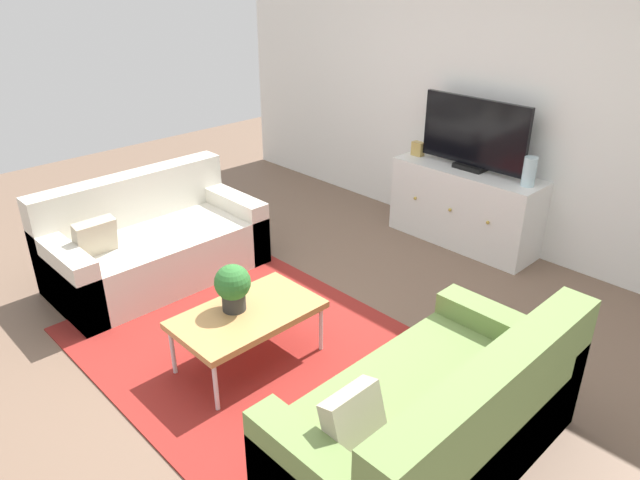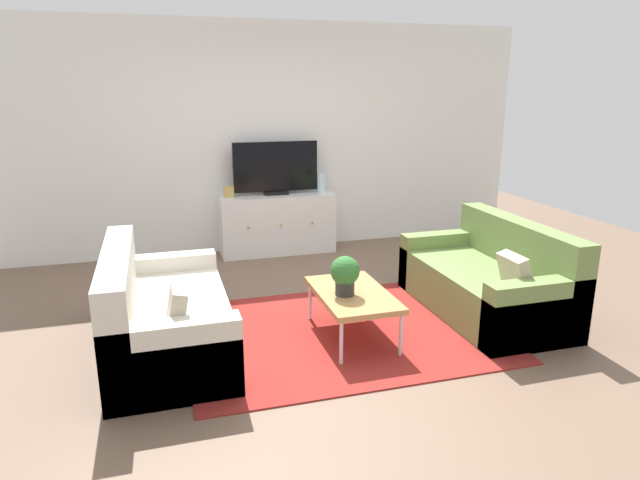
% 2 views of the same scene
% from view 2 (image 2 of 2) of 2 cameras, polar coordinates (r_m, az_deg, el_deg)
% --- Properties ---
extents(ground_plane, '(10.00, 10.00, 0.00)m').
position_cam_2_polar(ground_plane, '(4.80, 1.51, -8.68)').
color(ground_plane, brown).
extents(wall_back, '(6.40, 0.12, 2.70)m').
position_cam_2_polar(wall_back, '(6.88, -5.08, 10.29)').
color(wall_back, white).
rests_on(wall_back, ground_plane).
extents(area_rug, '(2.50, 1.90, 0.01)m').
position_cam_2_polar(area_rug, '(4.67, 2.09, -9.34)').
color(area_rug, maroon).
rests_on(area_rug, ground_plane).
extents(couch_left_side, '(0.87, 1.66, 0.82)m').
position_cam_2_polar(couch_left_side, '(4.40, -16.27, -7.79)').
color(couch_left_side, beige).
rests_on(couch_left_side, ground_plane).
extents(couch_right_side, '(0.87, 1.66, 0.82)m').
position_cam_2_polar(couch_right_side, '(5.21, 17.13, -4.16)').
color(couch_right_side, olive).
rests_on(couch_right_side, ground_plane).
extents(coffee_table, '(0.55, 0.92, 0.39)m').
position_cam_2_polar(coffee_table, '(4.46, 3.34, -5.67)').
color(coffee_table, '#B7844C').
rests_on(coffee_table, ground_plane).
extents(potted_plant, '(0.23, 0.23, 0.31)m').
position_cam_2_polar(potted_plant, '(4.33, 2.57, -3.46)').
color(potted_plant, '#2D2D2D').
rests_on(potted_plant, coffee_table).
extents(tv_console, '(1.37, 0.47, 0.71)m').
position_cam_2_polar(tv_console, '(6.77, -4.42, 1.69)').
color(tv_console, white).
rests_on(tv_console, ground_plane).
extents(flat_screen_tv, '(1.01, 0.16, 0.63)m').
position_cam_2_polar(flat_screen_tv, '(6.66, -4.58, 7.32)').
color(flat_screen_tv, black).
rests_on(flat_screen_tv, tv_console).
extents(glass_vase, '(0.11, 0.11, 0.24)m').
position_cam_2_polar(glass_vase, '(6.81, 0.15, 5.92)').
color(glass_vase, silver).
rests_on(glass_vase, tv_console).
extents(mantel_clock, '(0.11, 0.07, 0.13)m').
position_cam_2_polar(mantel_clock, '(6.59, -9.30, 4.89)').
color(mantel_clock, tan).
rests_on(mantel_clock, tv_console).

